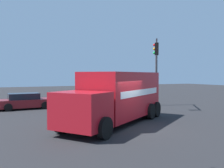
{
  "coord_description": "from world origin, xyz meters",
  "views": [
    {
      "loc": [
        11.58,
        -6.74,
        2.84
      ],
      "look_at": [
        -0.87,
        -0.74,
        2.33
      ],
      "focal_mm": 40.01,
      "sensor_mm": 36.0,
      "label": 1
    }
  ],
  "objects": [
    {
      "name": "ground_plane",
      "position": [
        0.0,
        0.0,
        0.0
      ],
      "size": [
        100.0,
        100.0,
        0.0
      ],
      "primitive_type": "plane",
      "color": "black"
    },
    {
      "name": "delivery_truck",
      "position": [
        -1.36,
        -0.14,
        1.55
      ],
      "size": [
        6.87,
        8.27,
        2.99
      ],
      "color": "#AD141E",
      "rests_on": "ground"
    },
    {
      "name": "traffic_light_primary",
      "position": [
        -6.4,
        6.22,
        3.82
      ],
      "size": [
        3.33,
        2.43,
        5.83
      ],
      "color": "#38383D",
      "rests_on": "ground"
    },
    {
      "name": "traffic_light_secondary",
      "position": [
        6.76,
        -6.6,
        4.15
      ],
      "size": [
        2.79,
        3.2,
        6.35
      ],
      "color": "#38383D",
      "rests_on": "ground"
    },
    {
      "name": "sedan_maroon",
      "position": [
        -10.18,
        -4.29,
        0.63
      ],
      "size": [
        2.14,
        4.35,
        1.31
      ],
      "color": "maroon",
      "rests_on": "ground"
    }
  ]
}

